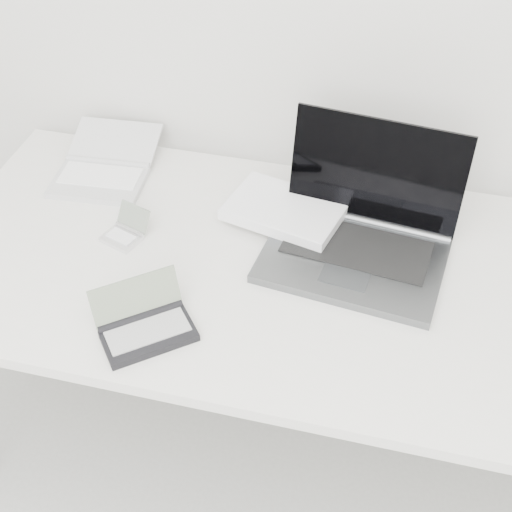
% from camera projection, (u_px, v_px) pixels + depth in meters
% --- Properties ---
extents(desk, '(1.60, 0.80, 0.73)m').
position_uv_depth(desk, '(273.00, 280.00, 1.67)').
color(desk, white).
rests_on(desk, ground).
extents(laptop_large, '(0.56, 0.40, 0.28)m').
position_uv_depth(laptop_large, '(338.00, 228.00, 1.67)').
color(laptop_large, '#56595B').
rests_on(laptop_large, desk).
extents(netbook_open_white, '(0.26, 0.32, 0.06)m').
position_uv_depth(netbook_open_white, '(104.00, 170.00, 1.89)').
color(netbook_open_white, silver).
rests_on(netbook_open_white, desk).
extents(pda_silver, '(0.11, 0.12, 0.07)m').
position_uv_depth(pda_silver, '(125.00, 233.00, 1.70)').
color(pda_silver, silver).
rests_on(pda_silver, desk).
extents(palmtop_charcoal, '(0.23, 0.23, 0.10)m').
position_uv_depth(palmtop_charcoal, '(145.00, 326.00, 1.48)').
color(palmtop_charcoal, black).
rests_on(palmtop_charcoal, desk).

